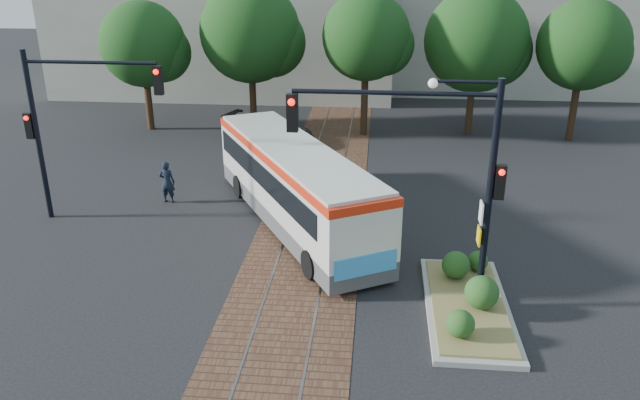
% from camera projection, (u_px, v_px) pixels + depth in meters
% --- Properties ---
extents(ground, '(120.00, 120.00, 0.00)m').
position_uv_depth(ground, '(296.00, 283.00, 18.16)').
color(ground, black).
rests_on(ground, ground).
extents(trackbed, '(3.60, 40.00, 0.02)m').
position_uv_depth(trackbed, '(311.00, 227.00, 21.85)').
color(trackbed, brown).
rests_on(trackbed, ground).
extents(tree_row, '(26.40, 5.60, 7.67)m').
position_uv_depth(tree_row, '(360.00, 39.00, 31.42)').
color(tree_row, '#382314').
rests_on(tree_row, ground).
extents(warehouses, '(40.00, 13.00, 8.00)m').
position_uv_depth(warehouses, '(341.00, 31.00, 43.35)').
color(warehouses, '#ADA899').
rests_on(warehouses, ground).
extents(city_bus, '(7.11, 10.33, 2.84)m').
position_uv_depth(city_bus, '(295.00, 182.00, 21.52)').
color(city_bus, '#47474A').
rests_on(city_bus, ground).
extents(traffic_island, '(2.20, 5.20, 1.13)m').
position_uv_depth(traffic_island, '(468.00, 297.00, 16.79)').
color(traffic_island, gray).
rests_on(traffic_island, ground).
extents(signal_pole_main, '(5.49, 0.46, 6.00)m').
position_uv_depth(signal_pole_main, '(443.00, 160.00, 15.53)').
color(signal_pole_main, black).
rests_on(signal_pole_main, ground).
extents(signal_pole_left, '(4.99, 0.34, 6.00)m').
position_uv_depth(signal_pole_left, '(65.00, 113.00, 21.15)').
color(signal_pole_left, black).
rests_on(signal_pole_left, ground).
extents(officer, '(0.61, 0.42, 1.63)m').
position_uv_depth(officer, '(167.00, 182.00, 23.71)').
color(officer, black).
rests_on(officer, ground).
extents(parked_car, '(5.09, 3.45, 1.37)m').
position_uv_depth(parked_car, '(269.00, 130.00, 31.14)').
color(parked_car, black).
rests_on(parked_car, ground).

